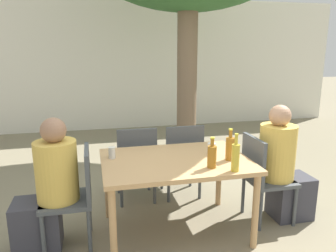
% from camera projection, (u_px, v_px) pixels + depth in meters
% --- Properties ---
extents(ground_plane, '(30.00, 30.00, 0.00)m').
position_uv_depth(ground_plane, '(175.00, 230.00, 3.24)').
color(ground_plane, gray).
extents(cafe_building_wall, '(10.00, 0.08, 2.80)m').
position_uv_depth(cafe_building_wall, '(124.00, 65.00, 7.12)').
color(cafe_building_wall, white).
rests_on(cafe_building_wall, ground_plane).
extents(dining_table_front, '(1.37, 0.98, 0.74)m').
position_uv_depth(dining_table_front, '(175.00, 167.00, 3.08)').
color(dining_table_front, tan).
rests_on(dining_table_front, ground_plane).
extents(patio_chair_0, '(0.44, 0.44, 0.90)m').
position_uv_depth(patio_chair_0, '(76.00, 192.00, 2.92)').
color(patio_chair_0, '#474C51').
rests_on(patio_chair_0, ground_plane).
extents(patio_chair_1, '(0.44, 0.44, 0.90)m').
position_uv_depth(patio_chair_1, '(262.00, 174.00, 3.32)').
color(patio_chair_1, '#474C51').
rests_on(patio_chair_1, ground_plane).
extents(patio_chair_2, '(0.44, 0.44, 0.90)m').
position_uv_depth(patio_chair_2, '(136.00, 160.00, 3.74)').
color(patio_chair_2, '#474C51').
rests_on(patio_chair_2, ground_plane).
extents(patio_chair_3, '(0.44, 0.44, 0.90)m').
position_uv_depth(patio_chair_3, '(182.00, 156.00, 3.86)').
color(patio_chair_3, '#474C51').
rests_on(patio_chair_3, ground_plane).
extents(person_seated_0, '(0.58, 0.36, 1.19)m').
position_uv_depth(person_seated_0, '(48.00, 192.00, 2.86)').
color(person_seated_0, '#383842').
rests_on(person_seated_0, ground_plane).
extents(person_seated_1, '(0.58, 0.36, 1.22)m').
position_uv_depth(person_seated_1, '(283.00, 169.00, 3.37)').
color(person_seated_1, '#383842').
rests_on(person_seated_1, ground_plane).
extents(amber_bottle_0, '(0.08, 0.08, 0.30)m').
position_uv_depth(amber_bottle_0, '(230.00, 148.00, 3.02)').
color(amber_bottle_0, '#9E661E').
rests_on(amber_bottle_0, dining_table_front).
extents(amber_bottle_1, '(0.08, 0.08, 0.27)m').
position_uv_depth(amber_bottle_1, '(212.00, 156.00, 2.83)').
color(amber_bottle_1, '#9E661E').
rests_on(amber_bottle_1, dining_table_front).
extents(oil_cruet_2, '(0.07, 0.07, 0.33)m').
position_uv_depth(oil_cruet_2, '(235.00, 157.00, 2.74)').
color(oil_cruet_2, gold).
rests_on(oil_cruet_2, dining_table_front).
extents(drinking_glass_0, '(0.06, 0.06, 0.11)m').
position_uv_depth(drinking_glass_0, '(112.00, 153.00, 3.08)').
color(drinking_glass_0, silver).
rests_on(drinking_glass_0, dining_table_front).
extents(drinking_glass_1, '(0.08, 0.08, 0.11)m').
position_uv_depth(drinking_glass_1, '(211.00, 149.00, 3.20)').
color(drinking_glass_1, silver).
rests_on(drinking_glass_1, dining_table_front).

